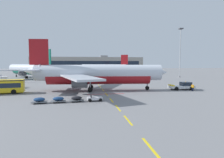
{
  "coord_description": "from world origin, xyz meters",
  "views": [
    {
      "loc": [
        12.73,
        -19.0,
        6.52
      ],
      "look_at": [
        21.04,
        33.26,
        2.3
      ],
      "focal_mm": 31.34,
      "sensor_mm": 36.0,
      "label": 1
    }
  ],
  "objects_px": {
    "pushback_tug": "(182,86)",
    "ground_crew_worker": "(193,87)",
    "airliner_foreground": "(96,74)",
    "airliner_far_center": "(104,68)",
    "baggage_train": "(68,99)",
    "apron_light_mast_far": "(180,47)",
    "fuel_service_truck": "(1,82)",
    "airliner_mid_left": "(30,69)"
  },
  "relations": [
    {
      "from": "airliner_foreground",
      "to": "airliner_mid_left",
      "type": "distance_m",
      "value": 52.15
    },
    {
      "from": "airliner_far_center",
      "to": "baggage_train",
      "type": "distance_m",
      "value": 89.3
    },
    {
      "from": "airliner_foreground",
      "to": "baggage_train",
      "type": "xyz_separation_m",
      "value": [
        -5.95,
        -13.69,
        -3.42
      ]
    },
    {
      "from": "airliner_mid_left",
      "to": "apron_light_mast_far",
      "type": "distance_m",
      "value": 70.03
    },
    {
      "from": "ground_crew_worker",
      "to": "pushback_tug",
      "type": "bearing_deg",
      "value": 107.14
    },
    {
      "from": "pushback_tug",
      "to": "ground_crew_worker",
      "type": "relative_size",
      "value": 3.58
    },
    {
      "from": "airliner_mid_left",
      "to": "airliner_far_center",
      "type": "xyz_separation_m",
      "value": [
        36.97,
        28.89,
        -0.17
      ]
    },
    {
      "from": "airliner_far_center",
      "to": "apron_light_mast_far",
      "type": "bearing_deg",
      "value": -46.76
    },
    {
      "from": "baggage_train",
      "to": "ground_crew_worker",
      "type": "height_order",
      "value": "ground_crew_worker"
    },
    {
      "from": "pushback_tug",
      "to": "fuel_service_truck",
      "type": "relative_size",
      "value": 0.83
    },
    {
      "from": "airliner_foreground",
      "to": "baggage_train",
      "type": "bearing_deg",
      "value": -113.47
    },
    {
      "from": "apron_light_mast_far",
      "to": "baggage_train",
      "type": "bearing_deg",
      "value": -132.32
    },
    {
      "from": "baggage_train",
      "to": "pushback_tug",
      "type": "bearing_deg",
      "value": 23.49
    },
    {
      "from": "airliner_foreground",
      "to": "airliner_mid_left",
      "type": "xyz_separation_m",
      "value": [
        -26.22,
        45.07,
        0.01
      ]
    },
    {
      "from": "apron_light_mast_far",
      "to": "ground_crew_worker",
      "type": "bearing_deg",
      "value": -114.7
    },
    {
      "from": "airliner_far_center",
      "to": "airliner_mid_left",
      "type": "bearing_deg",
      "value": -141.99
    },
    {
      "from": "baggage_train",
      "to": "ground_crew_worker",
      "type": "distance_m",
      "value": 29.57
    },
    {
      "from": "ground_crew_worker",
      "to": "fuel_service_truck",
      "type": "bearing_deg",
      "value": 164.9
    },
    {
      "from": "airliner_far_center",
      "to": "baggage_train",
      "type": "bearing_deg",
      "value": -100.78
    },
    {
      "from": "apron_light_mast_far",
      "to": "fuel_service_truck",
      "type": "bearing_deg",
      "value": -154.53
    },
    {
      "from": "pushback_tug",
      "to": "ground_crew_worker",
      "type": "xyz_separation_m",
      "value": [
        0.92,
        -2.99,
        0.08
      ]
    },
    {
      "from": "pushback_tug",
      "to": "airliner_far_center",
      "type": "bearing_deg",
      "value": 97.95
    },
    {
      "from": "airliner_far_center",
      "to": "ground_crew_worker",
      "type": "relative_size",
      "value": 18.62
    },
    {
      "from": "pushback_tug",
      "to": "ground_crew_worker",
      "type": "distance_m",
      "value": 3.13
    },
    {
      "from": "airliner_far_center",
      "to": "baggage_train",
      "type": "height_order",
      "value": "airliner_far_center"
    },
    {
      "from": "airliner_foreground",
      "to": "airliner_far_center",
      "type": "xyz_separation_m",
      "value": [
        10.75,
        73.97,
        -0.15
      ]
    },
    {
      "from": "pushback_tug",
      "to": "apron_light_mast_far",
      "type": "bearing_deg",
      "value": 62.74
    },
    {
      "from": "baggage_train",
      "to": "ground_crew_worker",
      "type": "relative_size",
      "value": 6.82
    },
    {
      "from": "ground_crew_worker",
      "to": "airliner_foreground",
      "type": "bearing_deg",
      "value": 167.77
    },
    {
      "from": "airliner_mid_left",
      "to": "ground_crew_worker",
      "type": "bearing_deg",
      "value": -45.82
    },
    {
      "from": "airliner_mid_left",
      "to": "ground_crew_worker",
      "type": "relative_size",
      "value": 17.42
    },
    {
      "from": "pushback_tug",
      "to": "baggage_train",
      "type": "relative_size",
      "value": 0.53
    },
    {
      "from": "airliner_mid_left",
      "to": "airliner_far_center",
      "type": "relative_size",
      "value": 0.94
    },
    {
      "from": "pushback_tug",
      "to": "fuel_service_truck",
      "type": "height_order",
      "value": "fuel_service_truck"
    },
    {
      "from": "pushback_tug",
      "to": "ground_crew_worker",
      "type": "bearing_deg",
      "value": -72.86
    },
    {
      "from": "pushback_tug",
      "to": "airliner_mid_left",
      "type": "xyz_separation_m",
      "value": [
        -47.56,
        46.91,
        3.06
      ]
    },
    {
      "from": "airliner_foreground",
      "to": "airliner_far_center",
      "type": "height_order",
      "value": "airliner_foreground"
    },
    {
      "from": "airliner_foreground",
      "to": "airliner_far_center",
      "type": "bearing_deg",
      "value": 81.73
    },
    {
      "from": "airliner_foreground",
      "to": "airliner_far_center",
      "type": "relative_size",
      "value": 1.09
    },
    {
      "from": "baggage_train",
      "to": "apron_light_mast_far",
      "type": "xyz_separation_m",
      "value": [
        48.77,
        53.55,
        13.93
      ]
    },
    {
      "from": "pushback_tug",
      "to": "baggage_train",
      "type": "distance_m",
      "value": 29.75
    },
    {
      "from": "airliner_far_center",
      "to": "apron_light_mast_far",
      "type": "xyz_separation_m",
      "value": [
        32.07,
        -34.1,
        10.67
      ]
    }
  ]
}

